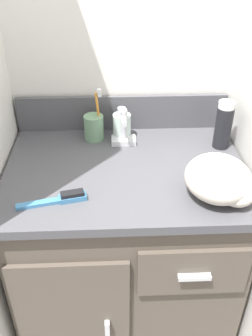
% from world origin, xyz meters
% --- Properties ---
extents(ground_plane, '(6.00, 6.00, 0.00)m').
position_xyz_m(ground_plane, '(0.00, 0.00, 0.00)').
color(ground_plane, slate).
extents(wall_back, '(0.99, 0.08, 2.20)m').
position_xyz_m(wall_back, '(0.00, 0.34, 1.10)').
color(wall_back, silver).
rests_on(wall_back, ground_plane).
extents(vanity, '(0.81, 0.60, 0.80)m').
position_xyz_m(vanity, '(-0.00, -0.00, 0.42)').
color(vanity, brown).
rests_on(vanity, ground_plane).
extents(backsplash, '(0.81, 0.02, 0.14)m').
position_xyz_m(backsplash, '(0.00, 0.28, 0.87)').
color(backsplash, '#4C4C51').
rests_on(backsplash, vanity).
extents(sink_faucet, '(0.09, 0.09, 0.14)m').
position_xyz_m(sink_faucet, '(0.00, 0.17, 0.85)').
color(sink_faucet, silver).
rests_on(sink_faucet, vanity).
extents(toothbrush_cup, '(0.07, 0.07, 0.20)m').
position_xyz_m(toothbrush_cup, '(-0.11, 0.20, 0.85)').
color(toothbrush_cup, gray).
rests_on(toothbrush_cup, vanity).
extents(soap_dispenser, '(0.07, 0.07, 0.13)m').
position_xyz_m(soap_dispenser, '(-0.01, 0.21, 0.86)').
color(soap_dispenser, silver).
rests_on(soap_dispenser, vanity).
extents(shaving_cream_can, '(0.06, 0.06, 0.18)m').
position_xyz_m(shaving_cream_can, '(0.35, 0.13, 0.89)').
color(shaving_cream_can, black).
rests_on(shaving_cream_can, vanity).
extents(hairbrush, '(0.21, 0.07, 0.03)m').
position_xyz_m(hairbrush, '(-0.20, -0.17, 0.81)').
color(hairbrush, teal).
rests_on(hairbrush, vanity).
extents(hand_towel, '(0.20, 0.22, 0.12)m').
position_xyz_m(hand_towel, '(0.28, -0.16, 0.86)').
color(hand_towel, beige).
rests_on(hand_towel, vanity).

